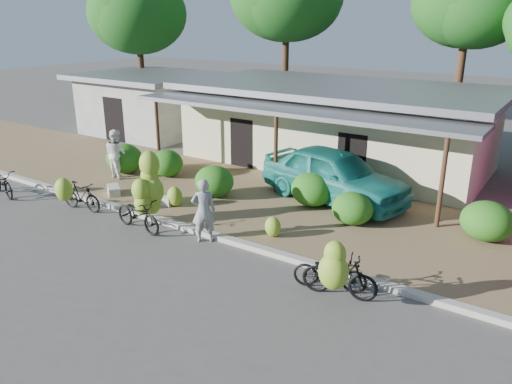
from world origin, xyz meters
TOP-DOWN VIEW (x-y plane):
  - ground at (0.00, 0.00)m, footprint 100.00×100.00m
  - sidewalk at (0.00, 5.00)m, footprint 60.00×6.00m
  - curb at (0.00, 2.00)m, footprint 60.00×0.25m
  - shop_main at (0.00, 10.93)m, footprint 13.00×8.50m
  - shop_grey at (-11.00, 10.99)m, footprint 7.00×6.00m
  - tree_back_left at (-13.69, 13.11)m, footprint 5.65×5.57m
  - tree_center_right at (3.31, 16.61)m, footprint 5.09×4.96m
  - hedge_0 at (-6.15, 4.73)m, footprint 1.49×1.34m
  - hedge_1 at (-4.47, 5.33)m, footprint 1.33×1.20m
  - hedge_2 at (-1.49, 4.53)m, footprint 1.39×1.25m
  - hedge_3 at (1.71, 5.60)m, footprint 1.41×1.27m
  - hedge_4 at (3.42, 4.90)m, footprint 1.25×1.12m
  - hedge_5 at (6.96, 5.90)m, footprint 1.43×1.29m
  - bike_left at (-4.45, 1.18)m, footprint 1.63×1.20m
  - bike_center at (-1.73, 1.49)m, footprint 1.93×1.27m
  - bike_right at (4.81, 0.89)m, footprint 1.79×1.32m
  - bike_far_right at (4.45, 1.26)m, footprint 1.80×1.06m
  - loose_banana_a at (-2.95, 2.85)m, footprint 0.57×0.49m
  - loose_banana_b at (-1.99, 3.07)m, footprint 0.53×0.45m
  - loose_banana_c at (1.94, 2.81)m, footprint 0.47×0.40m
  - sack_near at (-2.49, 2.97)m, footprint 0.89×0.51m
  - sack_far at (-4.58, 2.76)m, footprint 0.83×0.75m
  - vendor at (0.37, 1.70)m, footprint 0.80×0.77m
  - bystander at (-5.97, 4.20)m, footprint 0.99×0.82m
  - teal_van at (2.07, 6.47)m, footprint 5.55×3.13m

SIDE VIEW (x-z plane):
  - ground at x=0.00m, z-range 0.00..0.00m
  - sidewalk at x=0.00m, z-range 0.00..0.12m
  - curb at x=0.00m, z-range 0.00..0.15m
  - sack_far at x=-4.58m, z-range 0.12..0.40m
  - sack_near at x=-2.49m, z-range 0.12..0.42m
  - loose_banana_c at x=1.94m, z-range 0.12..0.71m
  - bike_far_right at x=4.45m, z-range 0.00..0.90m
  - loose_banana_b at x=-1.99m, z-range 0.12..0.79m
  - loose_banana_a at x=-2.95m, z-range 0.12..0.84m
  - bike_left at x=-4.45m, z-range -0.06..1.23m
  - hedge_4 at x=3.42m, z-range 0.12..1.09m
  - hedge_1 at x=-4.47m, z-range 0.12..1.16m
  - hedge_2 at x=-1.49m, z-range 0.12..1.20m
  - hedge_3 at x=1.71m, z-range 0.12..1.22m
  - hedge_5 at x=6.96m, z-range 0.12..1.24m
  - bike_right at x=4.81m, z-range -0.12..1.51m
  - hedge_0 at x=-6.15m, z-range 0.12..1.28m
  - bike_center at x=-1.73m, z-range -0.26..2.05m
  - vendor at x=0.37m, z-range 0.00..1.84m
  - teal_van at x=2.07m, z-range 0.12..1.90m
  - bystander at x=-5.97m, z-range 0.12..1.98m
  - shop_grey at x=-11.00m, z-range 0.04..3.19m
  - shop_main at x=0.00m, z-range 0.05..3.40m
  - tree_back_left at x=-13.69m, z-range 2.05..10.41m
  - tree_center_right at x=3.31m, z-range 2.39..10.97m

